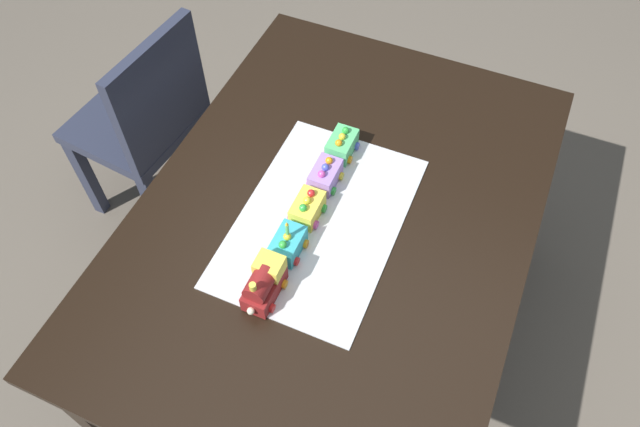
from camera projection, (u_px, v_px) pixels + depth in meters
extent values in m
plane|color=#6B6054|center=(332.00, 330.00, 2.15)|extent=(8.00, 8.00, 0.00)
cube|color=black|center=(336.00, 216.00, 1.56)|extent=(1.40, 1.00, 0.03)
cube|color=black|center=(516.00, 180.00, 2.10)|extent=(0.07, 0.07, 0.71)
cube|color=black|center=(96.00, 417.00, 1.62)|extent=(0.07, 0.07, 0.71)
cube|color=black|center=(292.00, 110.00, 2.30)|extent=(0.07, 0.07, 0.71)
cube|color=#2D3347|center=(134.00, 123.00, 2.15)|extent=(0.44, 0.44, 0.04)
cube|color=#2D3347|center=(160.00, 95.00, 1.92)|extent=(0.40, 0.08, 0.40)
cube|color=#2D3347|center=(143.00, 121.00, 2.47)|extent=(0.04, 0.04, 0.42)
cube|color=#2D3347|center=(87.00, 177.00, 2.30)|extent=(0.04, 0.04, 0.42)
cube|color=#2D3347|center=(210.00, 151.00, 2.37)|extent=(0.04, 0.04, 0.42)
cube|color=#2D3347|center=(156.00, 212.00, 2.20)|extent=(0.04, 0.04, 0.42)
cube|color=silver|center=(320.00, 221.00, 1.53)|extent=(0.60, 0.40, 0.00)
cube|color=maroon|center=(264.00, 288.00, 1.39)|extent=(0.12, 0.06, 0.05)
cylinder|color=maroon|center=(260.00, 284.00, 1.34)|extent=(0.07, 0.05, 0.05)
cube|color=#F4E04C|center=(269.00, 266.00, 1.37)|extent=(0.06, 0.06, 0.04)
cylinder|color=#F4E04C|center=(253.00, 288.00, 1.30)|extent=(0.02, 0.02, 0.03)
sphere|color=#F4EFCC|center=(251.00, 311.00, 1.35)|extent=(0.02, 0.02, 0.02)
cylinder|color=red|center=(272.00, 308.00, 1.37)|extent=(0.02, 0.01, 0.02)
cylinder|color=orange|center=(285.00, 284.00, 1.41)|extent=(0.02, 0.01, 0.02)
cylinder|color=red|center=(245.00, 297.00, 1.39)|extent=(0.02, 0.01, 0.02)
cylinder|color=red|center=(258.00, 274.00, 1.43)|extent=(0.02, 0.01, 0.02)
cube|color=#38B7C6|center=(288.00, 244.00, 1.45)|extent=(0.10, 0.06, 0.06)
cylinder|color=red|center=(297.00, 261.00, 1.45)|extent=(0.02, 0.01, 0.02)
cylinder|color=orange|center=(306.00, 244.00, 1.48)|extent=(0.02, 0.01, 0.02)
cylinder|color=red|center=(270.00, 251.00, 1.46)|extent=(0.02, 0.01, 0.02)
cylinder|color=yellow|center=(280.00, 234.00, 1.49)|extent=(0.02, 0.01, 0.02)
sphere|color=green|center=(283.00, 245.00, 1.41)|extent=(0.02, 0.02, 0.02)
sphere|color=yellow|center=(287.00, 237.00, 1.43)|extent=(0.02, 0.02, 0.02)
cube|color=#F4E04C|center=(307.00, 208.00, 1.52)|extent=(0.10, 0.06, 0.06)
cylinder|color=#D84CB2|center=(316.00, 225.00, 1.51)|extent=(0.02, 0.01, 0.02)
cylinder|color=green|center=(324.00, 209.00, 1.54)|extent=(0.02, 0.01, 0.02)
cylinder|color=#D84CB2|center=(290.00, 216.00, 1.52)|extent=(0.02, 0.01, 0.02)
cylinder|color=red|center=(299.00, 200.00, 1.55)|extent=(0.02, 0.01, 0.02)
sphere|color=red|center=(311.00, 193.00, 1.50)|extent=(0.02, 0.02, 0.02)
sphere|color=yellow|center=(307.00, 200.00, 1.49)|extent=(0.02, 0.02, 0.02)
sphere|color=green|center=(303.00, 208.00, 1.48)|extent=(0.02, 0.02, 0.02)
cube|color=#AD84E0|center=(325.00, 175.00, 1.58)|extent=(0.10, 0.06, 0.06)
cylinder|color=green|center=(334.00, 191.00, 1.57)|extent=(0.02, 0.01, 0.02)
cylinder|color=yellow|center=(341.00, 176.00, 1.60)|extent=(0.02, 0.01, 0.02)
cylinder|color=#D84CB2|center=(309.00, 183.00, 1.59)|extent=(0.02, 0.01, 0.02)
cylinder|color=orange|center=(317.00, 168.00, 1.62)|extent=(0.02, 0.01, 0.02)
sphere|color=#D84CB2|center=(322.00, 174.00, 1.54)|extent=(0.02, 0.02, 0.02)
sphere|color=#4C59D8|center=(325.00, 167.00, 1.55)|extent=(0.02, 0.02, 0.02)
sphere|color=orange|center=(329.00, 161.00, 1.57)|extent=(0.02, 0.02, 0.02)
cube|color=#59CC7A|center=(342.00, 145.00, 1.64)|extent=(0.10, 0.06, 0.06)
cylinder|color=orange|center=(350.00, 160.00, 1.63)|extent=(0.02, 0.01, 0.02)
cylinder|color=#4C59D8|center=(357.00, 146.00, 1.66)|extent=(0.02, 0.01, 0.02)
cylinder|color=#D84CB2|center=(326.00, 152.00, 1.65)|extent=(0.02, 0.01, 0.02)
cylinder|color=red|center=(334.00, 139.00, 1.68)|extent=(0.02, 0.01, 0.02)
sphere|color=yellow|center=(342.00, 137.00, 1.61)|extent=(0.02, 0.02, 0.02)
sphere|color=green|center=(346.00, 130.00, 1.63)|extent=(0.02, 0.02, 0.02)
sphere|color=orange|center=(339.00, 143.00, 1.60)|extent=(0.02, 0.02, 0.02)
cylinder|color=#66D872|center=(287.00, 229.00, 1.41)|extent=(0.01, 0.01, 0.04)
cone|color=yellow|center=(287.00, 223.00, 1.39)|extent=(0.01, 0.01, 0.01)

